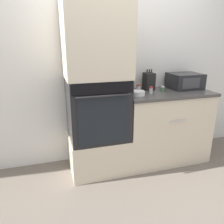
{
  "coord_description": "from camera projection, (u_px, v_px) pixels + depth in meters",
  "views": [
    {
      "loc": [
        -0.88,
        -2.09,
        1.54
      ],
      "look_at": [
        -0.19,
        0.21,
        0.76
      ],
      "focal_mm": 35.0,
      "sensor_mm": 36.0,
      "label": 1
    }
  ],
  "objects": [
    {
      "name": "microwave",
      "position": [
        185.0,
        81.0,
        2.89
      ],
      "size": [
        0.41,
        0.35,
        0.2
      ],
      "color": "#232326",
      "rests_on": "counter_unit"
    },
    {
      "name": "condiment_jar_near",
      "position": [
        138.0,
        87.0,
        2.8
      ],
      "size": [
        0.06,
        0.06,
        0.07
      ],
      "color": "silver",
      "rests_on": "counter_unit"
    },
    {
      "name": "condiment_jar_mid",
      "position": [
        163.0,
        89.0,
        2.73
      ],
      "size": [
        0.05,
        0.05,
        0.07
      ],
      "color": "#427047",
      "rests_on": "counter_unit"
    },
    {
      "name": "oven_cabinet_base",
      "position": [
        98.0,
        152.0,
        2.73
      ],
      "size": [
        0.69,
        0.6,
        0.44
      ],
      "color": "beige",
      "rests_on": "ground_plane"
    },
    {
      "name": "condiment_jar_far",
      "position": [
        151.0,
        90.0,
        2.61
      ],
      "size": [
        0.04,
        0.04,
        0.09
      ],
      "color": "silver",
      "rests_on": "counter_unit"
    },
    {
      "name": "oven_cabinet_upper",
      "position": [
        96.0,
        39.0,
        2.31
      ],
      "size": [
        0.69,
        0.6,
        0.83
      ],
      "color": "beige",
      "rests_on": "wall_oven"
    },
    {
      "name": "condiment_jar_back",
      "position": [
        127.0,
        89.0,
        2.7
      ],
      "size": [
        0.05,
        0.05,
        0.07
      ],
      "color": "#427047",
      "rests_on": "counter_unit"
    },
    {
      "name": "ground_plane",
      "position": [
        132.0,
        176.0,
        2.62
      ],
      "size": [
        12.0,
        12.0,
        0.0
      ],
      "primitive_type": "plane",
      "color": "#6B6056"
    },
    {
      "name": "wall_oven",
      "position": [
        97.0,
        108.0,
        2.55
      ],
      "size": [
        0.67,
        0.64,
        0.71
      ],
      "color": "black",
      "rests_on": "oven_cabinet_base"
    },
    {
      "name": "counter_unit",
      "position": [
        164.0,
        126.0,
        2.89
      ],
      "size": [
        1.12,
        0.63,
        0.94
      ],
      "color": "beige",
      "rests_on": "ground_plane"
    },
    {
      "name": "bowl",
      "position": [
        137.0,
        93.0,
        2.54
      ],
      "size": [
        0.18,
        0.18,
        0.05
      ],
      "color": "white",
      "rests_on": "counter_unit"
    },
    {
      "name": "knife_block",
      "position": [
        149.0,
        81.0,
        2.82
      ],
      "size": [
        0.12,
        0.15,
        0.26
      ],
      "color": "black",
      "rests_on": "counter_unit"
    },
    {
      "name": "wall_back",
      "position": [
        117.0,
        65.0,
        2.8
      ],
      "size": [
        8.0,
        0.05,
        2.5
      ],
      "color": "silver",
      "rests_on": "ground_plane"
    }
  ]
}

